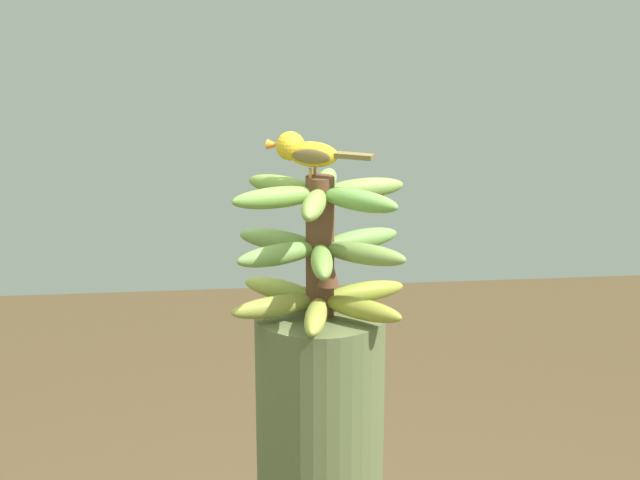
{
  "coord_description": "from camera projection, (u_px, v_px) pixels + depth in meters",
  "views": [
    {
      "loc": [
        0.17,
        1.71,
        2.0
      ],
      "look_at": [
        0.0,
        0.0,
        1.48
      ],
      "focal_mm": 60.51,
      "sensor_mm": 36.0,
      "label": 1
    }
  ],
  "objects": [
    {
      "name": "banana_bunch",
      "position": [
        320.0,
        248.0,
        1.79
      ],
      "size": [
        0.31,
        0.32,
        0.24
      ],
      "color": "brown",
      "rests_on": "banana_tree"
    },
    {
      "name": "perched_bird",
      "position": [
        305.0,
        151.0,
        1.75
      ],
      "size": [
        0.17,
        0.1,
        0.07
      ],
      "color": "#C68933",
      "rests_on": "banana_bunch"
    }
  ]
}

